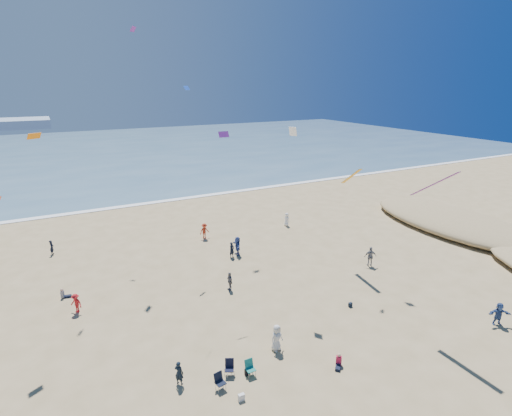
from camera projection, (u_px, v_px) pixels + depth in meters
ocean at (83, 153)px, 97.54m from camera, size 220.00×100.00×0.06m
surf_line at (119, 207)px, 55.35m from camera, size 220.00×1.20×0.08m
standing_flyers at (267, 297)px, 30.47m from camera, size 34.78×43.22×1.91m
seated_group at (238, 400)px, 21.24m from camera, size 15.47×28.74×0.84m
chair_cluster at (234, 373)px, 23.09m from camera, size 2.65×1.55×1.00m
white_tote at (241, 397)px, 21.71m from camera, size 0.35×0.20×0.40m
black_backpack at (247, 372)px, 23.61m from camera, size 0.30×0.22×0.38m
navy_bag at (350, 305)px, 30.80m from camera, size 0.28×0.18×0.34m
kites_aloft at (313, 104)px, 27.57m from camera, size 48.53×43.34×27.79m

